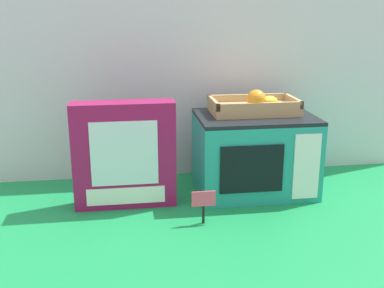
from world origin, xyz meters
The scene contains 6 objects.
ground_plane centered at (0.00, 0.00, 0.00)m, with size 1.70×1.70×0.00m, color #198C47.
display_back_panel centered at (0.00, 0.25, 0.35)m, with size 1.61×0.03×0.70m, color silver.
toy_microwave centered at (0.15, 0.03, 0.13)m, with size 0.38×0.28×0.26m.
food_groups_crate centered at (0.15, 0.06, 0.29)m, with size 0.28×0.17×0.09m.
cookie_set_box centered at (-0.28, -0.03, 0.17)m, with size 0.32×0.08×0.33m.
price_sign centered at (-0.06, -0.20, 0.07)m, with size 0.07×0.01×0.10m.
Camera 1 is at (-0.28, -1.43, 0.61)m, focal length 44.05 mm.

